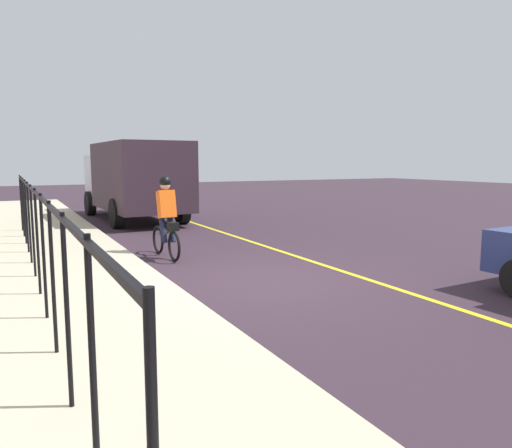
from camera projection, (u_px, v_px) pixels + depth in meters
The scene contains 6 objects.
ground_plane at pixel (271, 280), 8.77m from camera, with size 80.00×80.00×0.00m, color #31232E.
lane_line_centre at pixel (342, 271), 9.50m from camera, with size 36.00×0.12×0.01m, color yellow.
sidewalk at pixel (72, 301), 7.22m from camera, with size 40.00×3.20×0.15m, color #B1AB92.
iron_fence at pixel (34, 216), 7.76m from camera, with size 14.07×0.04×1.60m.
cyclist_lead at pixel (166, 217), 10.71m from camera, with size 1.71×0.38×1.83m.
box_truck_background at pixel (134, 178), 17.56m from camera, with size 6.78×2.72×2.78m.
Camera 1 is at (-7.49, 4.18, 2.14)m, focal length 34.06 mm.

